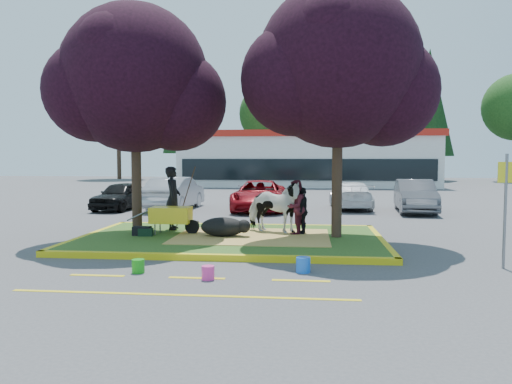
# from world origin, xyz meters

# --- Properties ---
(ground) EXTENTS (90.00, 90.00, 0.00)m
(ground) POSITION_xyz_m (0.00, 0.00, 0.00)
(ground) COLOR #424244
(ground) RESTS_ON ground
(median_island) EXTENTS (8.00, 5.00, 0.15)m
(median_island) POSITION_xyz_m (0.00, 0.00, 0.07)
(median_island) COLOR #2B4C17
(median_island) RESTS_ON ground
(curb_near) EXTENTS (8.30, 0.16, 0.15)m
(curb_near) POSITION_xyz_m (0.00, -2.58, 0.07)
(curb_near) COLOR yellow
(curb_near) RESTS_ON ground
(curb_far) EXTENTS (8.30, 0.16, 0.15)m
(curb_far) POSITION_xyz_m (0.00, 2.58, 0.07)
(curb_far) COLOR yellow
(curb_far) RESTS_ON ground
(curb_left) EXTENTS (0.16, 5.30, 0.15)m
(curb_left) POSITION_xyz_m (-4.08, 0.00, 0.07)
(curb_left) COLOR yellow
(curb_left) RESTS_ON ground
(curb_right) EXTENTS (0.16, 5.30, 0.15)m
(curb_right) POSITION_xyz_m (4.08, 0.00, 0.07)
(curb_right) COLOR yellow
(curb_right) RESTS_ON ground
(straw_bedding) EXTENTS (4.20, 3.00, 0.01)m
(straw_bedding) POSITION_xyz_m (0.60, 0.00, 0.15)
(straw_bedding) COLOR tan
(straw_bedding) RESTS_ON median_island
(tree_purple_left) EXTENTS (5.06, 4.20, 6.51)m
(tree_purple_left) POSITION_xyz_m (-2.78, 0.38, 4.36)
(tree_purple_left) COLOR black
(tree_purple_left) RESTS_ON median_island
(tree_purple_right) EXTENTS (5.30, 4.40, 6.82)m
(tree_purple_right) POSITION_xyz_m (2.92, 0.18, 4.56)
(tree_purple_right) COLOR black
(tree_purple_right) RESTS_ON median_island
(fire_lane_stripe_a) EXTENTS (1.10, 0.12, 0.01)m
(fire_lane_stripe_a) POSITION_xyz_m (-2.00, -4.20, 0.00)
(fire_lane_stripe_a) COLOR yellow
(fire_lane_stripe_a) RESTS_ON ground
(fire_lane_stripe_b) EXTENTS (1.10, 0.12, 0.01)m
(fire_lane_stripe_b) POSITION_xyz_m (0.00, -4.20, 0.00)
(fire_lane_stripe_b) COLOR yellow
(fire_lane_stripe_b) RESTS_ON ground
(fire_lane_stripe_c) EXTENTS (1.10, 0.12, 0.01)m
(fire_lane_stripe_c) POSITION_xyz_m (2.00, -4.20, 0.00)
(fire_lane_stripe_c) COLOR yellow
(fire_lane_stripe_c) RESTS_ON ground
(fire_lane_long) EXTENTS (6.00, 0.10, 0.01)m
(fire_lane_long) POSITION_xyz_m (0.00, -5.40, 0.00)
(fire_lane_long) COLOR yellow
(fire_lane_long) RESTS_ON ground
(retail_building) EXTENTS (20.40, 8.40, 4.40)m
(retail_building) POSITION_xyz_m (2.00, 27.98, 2.25)
(retail_building) COLOR silver
(retail_building) RESTS_ON ground
(treeline) EXTENTS (46.58, 7.80, 14.63)m
(treeline) POSITION_xyz_m (1.23, 37.61, 7.73)
(treeline) COLOR black
(treeline) RESTS_ON ground
(cow) EXTENTS (1.95, 1.41, 1.50)m
(cow) POSITION_xyz_m (1.13, 0.75, 0.90)
(cow) COLOR white
(cow) RESTS_ON median_island
(calf) EXTENTS (1.38, 1.03, 0.53)m
(calf) POSITION_xyz_m (-0.21, -0.08, 0.42)
(calf) COLOR black
(calf) RESTS_ON median_island
(handler) EXTENTS (0.54, 0.75, 1.90)m
(handler) POSITION_xyz_m (-1.93, 1.14, 1.10)
(handler) COLOR black
(handler) RESTS_ON median_island
(visitor_a) EXTENTS (0.86, 0.93, 1.54)m
(visitor_a) POSITION_xyz_m (1.76, 0.54, 0.92)
(visitor_a) COLOR #4D1621
(visitor_a) RESTS_ON median_island
(visitor_b) EXTENTS (0.42, 0.81, 1.33)m
(visitor_b) POSITION_xyz_m (1.97, 0.60, 0.82)
(visitor_b) COLOR black
(visitor_b) RESTS_ON median_island
(wheelbarrow) EXTENTS (2.03, 0.69, 0.76)m
(wheelbarrow) POSITION_xyz_m (-1.75, 0.28, 0.68)
(wheelbarrow) COLOR black
(wheelbarrow) RESTS_ON median_island
(gear_bag_dark) EXTENTS (0.50, 0.28, 0.25)m
(gear_bag_dark) POSITION_xyz_m (-2.49, -0.11, 0.28)
(gear_bag_dark) COLOR black
(gear_bag_dark) RESTS_ON median_island
(gear_bag_green) EXTENTS (0.42, 0.29, 0.21)m
(gear_bag_green) POSITION_xyz_m (-2.35, -0.18, 0.25)
(gear_bag_green) COLOR black
(gear_bag_green) RESTS_ON median_island
(sign_post) EXTENTS (0.34, 0.06, 2.40)m
(sign_post) POSITION_xyz_m (6.21, -2.70, 1.47)
(sign_post) COLOR slate
(sign_post) RESTS_ON ground
(bucket_green) EXTENTS (0.28, 0.28, 0.27)m
(bucket_green) POSITION_xyz_m (-1.28, -3.88, 0.14)
(bucket_green) COLOR #1A9D18
(bucket_green) RESTS_ON ground
(bucket_pink) EXTENTS (0.27, 0.27, 0.27)m
(bucket_pink) POSITION_xyz_m (0.24, -4.29, 0.13)
(bucket_pink) COLOR #F53695
(bucket_pink) RESTS_ON ground
(bucket_blue) EXTENTS (0.29, 0.29, 0.31)m
(bucket_blue) POSITION_xyz_m (2.03, -3.50, 0.16)
(bucket_blue) COLOR blue
(bucket_blue) RESTS_ON ground
(car_black) EXTENTS (1.88, 3.79, 1.24)m
(car_black) POSITION_xyz_m (-6.15, 7.83, 0.62)
(car_black) COLOR black
(car_black) RESTS_ON ground
(car_silver) EXTENTS (1.78, 4.51, 1.46)m
(car_silver) POSITION_xyz_m (-3.79, 8.17, 0.73)
(car_silver) COLOR #9EA0A5
(car_silver) RESTS_ON ground
(car_red) EXTENTS (2.23, 4.76, 1.32)m
(car_red) POSITION_xyz_m (0.01, 8.10, 0.66)
(car_red) COLOR maroon
(car_red) RESTS_ON ground
(car_white) EXTENTS (1.84, 4.24, 1.21)m
(car_white) POSITION_xyz_m (4.04, 9.33, 0.61)
(car_white) COLOR white
(car_white) RESTS_ON ground
(car_grey) EXTENTS (1.80, 4.29, 1.38)m
(car_grey) POSITION_xyz_m (6.63, 8.07, 0.69)
(car_grey) COLOR #54555B
(car_grey) RESTS_ON ground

